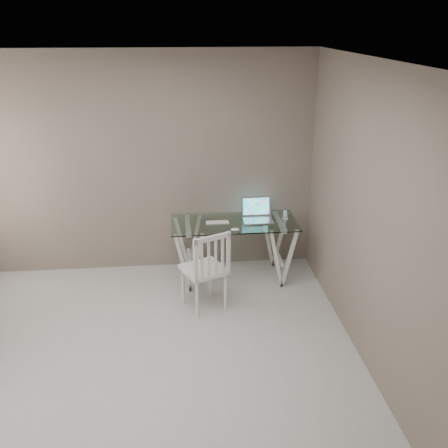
# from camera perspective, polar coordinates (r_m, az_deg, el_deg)

# --- Properties ---
(room) EXTENTS (4.50, 4.52, 2.71)m
(room) POSITION_cam_1_polar(r_m,az_deg,el_deg) (3.91, -10.88, 2.94)
(room) COLOR #B0ADA8
(room) RESTS_ON ground
(desk) EXTENTS (1.50, 0.70, 0.75)m
(desk) POSITION_cam_1_polar(r_m,az_deg,el_deg) (6.10, 1.13, -2.94)
(desk) COLOR silver
(desk) RESTS_ON ground
(chair) EXTENTS (0.57, 0.57, 0.94)m
(chair) POSITION_cam_1_polar(r_m,az_deg,el_deg) (5.38, -1.96, -4.99)
(chair) COLOR silver
(chair) RESTS_ON ground
(laptop) EXTENTS (0.36, 0.32, 0.25)m
(laptop) POSITION_cam_1_polar(r_m,az_deg,el_deg) (6.04, 3.80, 1.11)
(laptop) COLOR #B9B8BD
(laptop) RESTS_ON desk
(keyboard) EXTENTS (0.29, 0.12, 0.01)m
(keyboard) POSITION_cam_1_polar(r_m,az_deg,el_deg) (5.93, -0.77, 0.18)
(keyboard) COLOR silver
(keyboard) RESTS_ON desk
(mouse) EXTENTS (0.10, 0.06, 0.03)m
(mouse) POSITION_cam_1_polar(r_m,az_deg,el_deg) (5.70, 1.27, -0.64)
(mouse) COLOR white
(mouse) RESTS_ON desk
(phone_dock) EXTENTS (0.06, 0.06, 0.12)m
(phone_dock) POSITION_cam_1_polar(r_m,az_deg,el_deg) (6.09, 6.98, 0.89)
(phone_dock) COLOR white
(phone_dock) RESTS_ON desk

